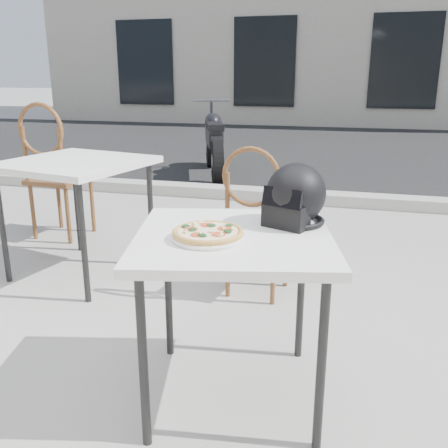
% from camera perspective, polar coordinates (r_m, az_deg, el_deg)
% --- Properties ---
extents(ground, '(80.00, 80.00, 0.00)m').
position_cam_1_polar(ground, '(2.72, -3.64, -12.51)').
color(ground, '#A29E99').
rests_on(ground, ground).
extents(street_asphalt, '(30.00, 8.00, 0.00)m').
position_cam_1_polar(street_asphalt, '(9.37, 10.24, 8.44)').
color(street_asphalt, black).
rests_on(street_asphalt, ground).
extents(curb, '(30.00, 0.25, 0.12)m').
position_cam_1_polar(curb, '(5.45, 6.43, 3.26)').
color(curb, '#A7A49C').
rests_on(curb, ground).
extents(cafe_table_main, '(0.92, 0.92, 0.73)m').
position_cam_1_polar(cafe_table_main, '(1.98, 1.10, -2.97)').
color(cafe_table_main, white).
rests_on(cafe_table_main, ground).
extents(plate, '(0.37, 0.37, 0.02)m').
position_cam_1_polar(plate, '(1.89, -1.86, -1.51)').
color(plate, white).
rests_on(plate, cafe_table_main).
extents(pizza, '(0.36, 0.36, 0.03)m').
position_cam_1_polar(pizza, '(1.89, -1.86, -0.93)').
color(pizza, tan).
rests_on(pizza, plate).
extents(helmet, '(0.32, 0.33, 0.25)m').
position_cam_1_polar(helmet, '(2.08, 8.09, 3.02)').
color(helmet, black).
rests_on(helmet, cafe_table_main).
extents(cafe_chair_main, '(0.40, 0.40, 0.94)m').
position_cam_1_polar(cafe_chair_main, '(2.98, 3.58, 1.09)').
color(cafe_chair_main, brown).
rests_on(cafe_chair_main, ground).
extents(cafe_table_side, '(0.98, 0.98, 0.79)m').
position_cam_1_polar(cafe_table_side, '(3.43, -16.63, 5.83)').
color(cafe_table_side, white).
rests_on(cafe_table_side, ground).
extents(cafe_chair_side, '(0.46, 0.46, 1.12)m').
position_cam_1_polar(cafe_chair_side, '(4.29, -19.00, 6.45)').
color(cafe_chair_side, brown).
rests_on(cafe_chair_side, ground).
extents(motorcycle, '(0.80, 1.90, 0.98)m').
position_cam_1_polar(motorcycle, '(6.73, -1.18, 9.18)').
color(motorcycle, black).
rests_on(motorcycle, street_asphalt).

